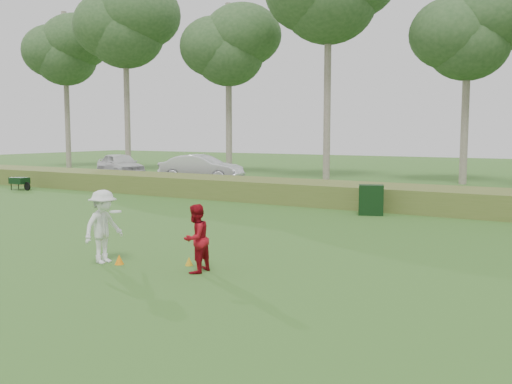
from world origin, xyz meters
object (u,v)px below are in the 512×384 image
Objects in this scene: player_red at (196,239)px; cone_yellow at (189,261)px; utility_cabinet at (371,200)px; car_mid at (201,168)px; car_left at (120,165)px; player_white at (103,227)px; cone_orange at (119,259)px.

player_red reaches higher than cone_yellow.
utility_cabinet is 0.22× the size of car_mid.
car_mid is at bearing -70.78° from car_left.
utility_cabinet is at bearing 177.53° from player_red.
utility_cabinet is (0.40, 10.27, -0.19)m from player_red.
car_left is 0.95× the size of car_mid.
car_mid is (-12.67, 17.71, 0.13)m from player_red.
player_white is 0.37× the size of car_left.
car_mid reaches higher than cone_orange.
utility_cabinet is (0.93, 9.83, 0.46)m from cone_yellow.
utility_cabinet is (2.81, 10.61, -0.30)m from player_white.
cone_orange is at bearing -112.10° from car_left.
cone_yellow is at bearing -115.16° from utility_cabinet.
utility_cabinet is (2.39, 10.56, 0.44)m from cone_orange.
car_mid is (-10.26, 18.05, 0.02)m from player_white.
player_white reaches higher than player_red.
car_left is (-19.77, 18.33, 0.11)m from player_red.
player_red is 0.32× the size of car_left.
utility_cabinet is 21.73m from car_left.
player_white is 1.14× the size of player_red.
cone_yellow is at bearing -130.38° from player_red.
car_left is at bearing 137.10° from cone_yellow.
car_left is (-17.79, 18.62, 0.74)m from cone_orange.
player_red is 21.78m from car_mid.
utility_cabinet is at bearing 77.27° from cone_orange.
player_white reaches higher than cone_orange.
player_white is 20.76m from car_mid.
cone_orange is 1.63m from cone_yellow.
car_left reaches higher than utility_cabinet.
player_white reaches higher than cone_yellow.
cone_orange is 20.95m from car_mid.
cone_orange is (-1.99, -0.29, -0.63)m from player_red.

